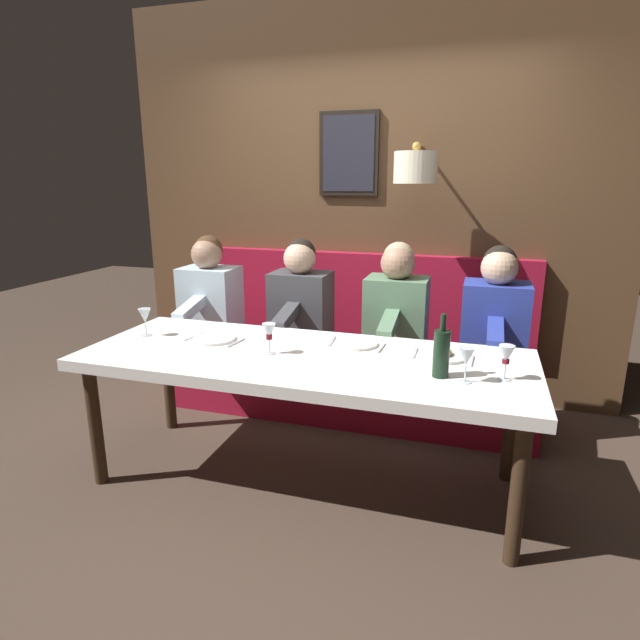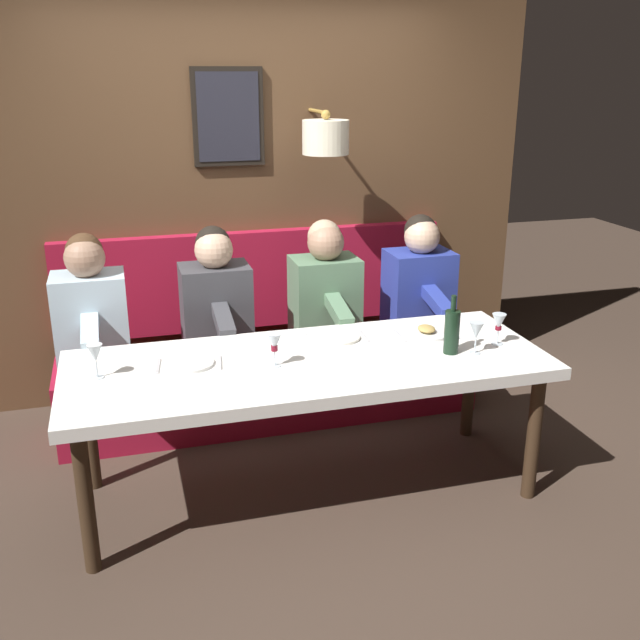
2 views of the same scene
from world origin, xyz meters
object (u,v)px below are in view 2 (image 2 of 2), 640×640
Objects in this scene: diner_far at (90,309)px; wine_bottle at (452,331)px; wine_glass_0 at (499,323)px; diner_middle at (216,298)px; wine_glass_1 at (95,354)px; diner_near at (325,289)px; wine_glass_3 at (274,344)px; dining_table at (308,372)px; wine_glass_2 at (476,331)px; diner_nearest at (419,282)px.

wine_bottle is at bearing -119.72° from diner_far.
wine_glass_0 is (-0.95, -2.02, 0.04)m from diner_far.
diner_middle is 1.00× the size of diner_far.
diner_far reaches higher than wine_glass_1.
diner_near is 4.82× the size of wine_glass_3.
wine_glass_1 is at bearing 122.09° from diner_near.
wine_glass_3 is (-0.04, 0.18, 0.18)m from dining_table.
diner_middle is 4.82× the size of wine_glass_0.
wine_glass_0 is 0.19m from wine_glass_2.
diner_nearest reaches higher than wine_glass_0.
wine_glass_3 is (-0.92, 0.52, 0.04)m from diner_near.
dining_table is at bearing -159.78° from diner_middle.
wine_glass_2 is at bearing -109.73° from wine_bottle.
wine_glass_2 is (-0.15, -0.82, 0.18)m from dining_table.
wine_glass_1 is at bearing -177.27° from diner_far.
wine_glass_0 is at bearing -145.52° from diner_near.
wine_glass_3 is at bearing -170.84° from diner_middle.
diner_far is 1.26m from wine_glass_3.
diner_near is 0.67m from diner_middle.
wine_glass_2 is at bearing -96.36° from wine_glass_3.
wine_glass_2 is at bearing 116.63° from wine_glass_0.
diner_far is (0.88, 1.03, 0.14)m from dining_table.
dining_table is 0.96m from diner_near.
diner_far is 2.23m from wine_glass_0.
dining_table is 0.95m from diner_middle.
wine_bottle is (-0.11, -0.71, 0.18)m from dining_table.
diner_middle reaches higher than wine_glass_3.
diner_near is (0.88, -0.34, 0.14)m from dining_table.
diner_nearest and diner_middle have the same top height.
diner_far is 2.12m from wine_glass_2.
wine_glass_0 is at bearing -93.73° from dining_table.
wine_glass_2 reaches higher than dining_table.
wine_bottle is at bearing -133.85° from diner_middle.
diner_nearest is at bearing -47.42° from dining_table.
diner_near is 1.15m from wine_glass_0.
diner_nearest is 0.95m from wine_glass_0.
wine_glass_0 is 0.29m from wine_bottle.
dining_table is 1.01m from wine_glass_0.
diner_nearest is at bearing -66.82° from wine_glass_1.
dining_table is 0.74m from wine_bottle.
wine_bottle is (-0.16, -1.70, -0.00)m from wine_glass_1.
diner_far is 4.82× the size of wine_glass_3.
wine_glass_0 is 0.55× the size of wine_bottle.
diner_far reaches higher than wine_glass_2.
diner_middle is at bearing 46.15° from wine_bottle.
wine_bottle reaches higher than wine_glass_0.
wine_glass_1 is at bearing 141.46° from diner_middle.
diner_nearest is 2.64× the size of wine_bottle.
wine_glass_0 is at bearing -178.08° from diner_nearest.
wine_glass_0 is at bearing -91.24° from wine_glass_3.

